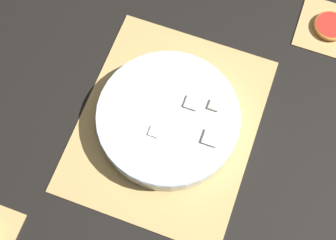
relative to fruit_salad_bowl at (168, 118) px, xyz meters
The scene contains 5 objects.
ground_plane 0.04m from the fruit_salad_bowl, 36.34° to the right, with size 6.00×6.00×0.00m, color black.
bamboo_mat_center 0.03m from the fruit_salad_bowl, 36.34° to the right, with size 0.45×0.37×0.01m.
coaster_mat_far_left 0.45m from the fruit_salad_bowl, 142.31° to the left, with size 0.15×0.15×0.01m.
fruit_salad_bowl is the anchor object (origin of this frame).
grapefruit_slice 0.45m from the fruit_salad_bowl, 142.31° to the left, with size 0.08×0.08×0.01m.
Camera 1 is at (0.33, 0.12, 0.95)m, focal length 50.00 mm.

